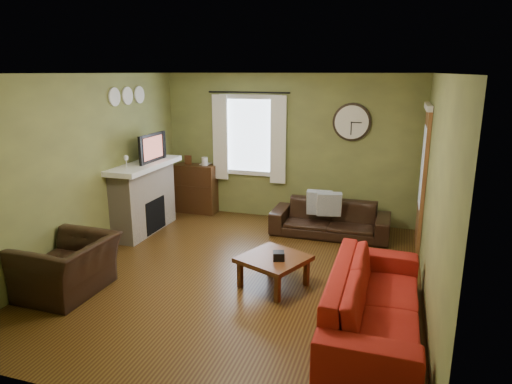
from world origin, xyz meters
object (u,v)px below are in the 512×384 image
(sofa_red, at_px, (375,301))
(bookshelf, at_px, (196,189))
(coffee_table, at_px, (273,271))
(armchair, at_px, (67,267))
(sofa_brown, at_px, (330,219))

(sofa_red, bearing_deg, bookshelf, 47.26)
(sofa_red, xyz_separation_m, coffee_table, (-1.26, 0.66, -0.14))
(armchair, height_order, coffee_table, armchair)
(sofa_brown, xyz_separation_m, armchair, (-2.72, -3.00, 0.06))
(sofa_brown, relative_size, sofa_red, 0.83)
(armchair, distance_m, coffee_table, 2.51)
(bookshelf, bearing_deg, sofa_brown, -10.88)
(sofa_red, xyz_separation_m, armchair, (-3.59, -0.26, 0.00))
(sofa_brown, distance_m, armchair, 4.05)
(bookshelf, height_order, armchair, bookshelf)
(bookshelf, relative_size, coffee_table, 1.25)
(sofa_brown, height_order, armchair, armchair)
(armchair, bearing_deg, sofa_brown, 138.71)
(bookshelf, relative_size, armchair, 0.88)
(sofa_brown, distance_m, sofa_red, 2.88)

